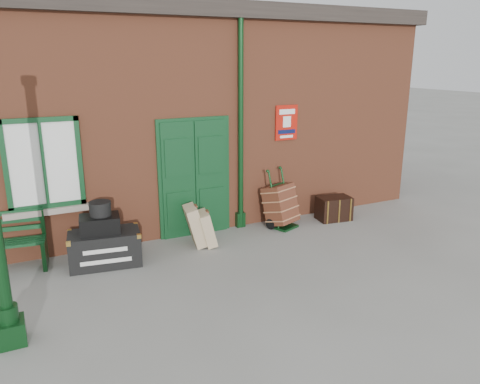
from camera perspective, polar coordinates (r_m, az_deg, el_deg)
ground at (r=8.08m, az=0.39°, el=-8.10°), size 80.00×80.00×0.00m
station_building at (r=10.68m, az=-8.09°, el=9.72°), size 10.30×4.30×4.36m
houdini_trunk at (r=8.07m, az=-16.13°, el=-6.60°), size 1.21×0.78×0.57m
strongbox at (r=7.91m, az=-16.72°, el=-3.80°), size 0.68×0.54×0.28m
hatbox at (r=7.87m, az=-16.69°, el=-1.95°), size 0.39×0.39×0.23m
suitcase_back at (r=8.54m, az=-5.49°, el=-4.08°), size 0.47×0.58×0.76m
suitcase_front at (r=8.53m, az=-4.11°, el=-4.45°), size 0.40×0.52×0.65m
porter_trolley at (r=9.45m, az=4.98°, el=-1.62°), size 0.75×0.77×1.16m
dark_trunk at (r=10.08m, az=11.37°, el=-1.96°), size 0.74×0.54×0.49m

